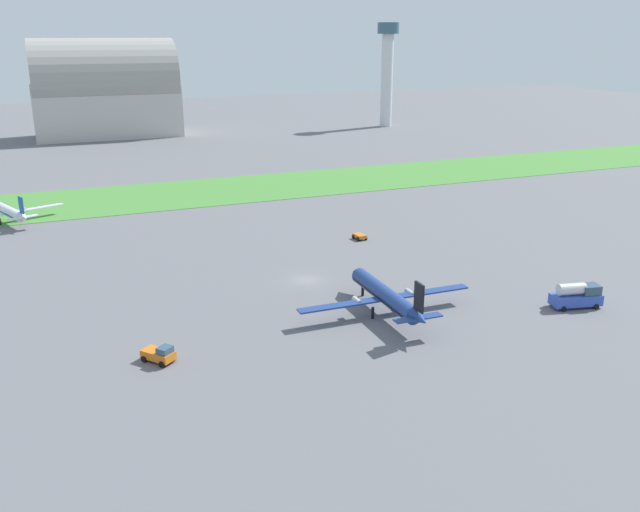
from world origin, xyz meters
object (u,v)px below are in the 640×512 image
object	(u,v)px
pushback_tug_midfield	(159,354)
baggage_cart_by_runway	(360,236)
airplane_foreground_turboprop	(386,295)
control_tower	(387,66)
fuel_truck_near_gate	(577,295)
airplane_taxiing_turboprop	(8,211)

from	to	relation	value
pushback_tug_midfield	baggage_cart_by_runway	bearing A→B (deg)	91.13
airplane_foreground_turboprop	control_tower	distance (m)	185.99
fuel_truck_near_gate	control_tower	xyz separation A→B (m)	(62.21, 170.92, 20.69)
airplane_taxiing_turboprop	baggage_cart_by_runway	distance (m)	66.16
baggage_cart_by_runway	control_tower	distance (m)	153.92
airplane_foreground_turboprop	pushback_tug_midfield	distance (m)	28.83
baggage_cart_by_runway	fuel_truck_near_gate	bearing A→B (deg)	-166.47
airplane_foreground_turboprop	control_tower	bearing A→B (deg)	-26.92
airplane_foreground_turboprop	baggage_cart_by_runway	xyz separation A→B (m)	(11.27, 30.93, -2.00)
airplane_taxiing_turboprop	baggage_cart_by_runway	xyz separation A→B (m)	(56.19, -34.89, -1.72)
baggage_cart_by_runway	control_tower	world-z (taller)	control_tower
airplane_foreground_turboprop	fuel_truck_near_gate	xyz separation A→B (m)	(24.04, -7.33, -0.98)
baggage_cart_by_runway	airplane_taxiing_turboprop	bearing A→B (deg)	53.24
pushback_tug_midfield	control_tower	bearing A→B (deg)	106.70
baggage_cart_by_runway	pushback_tug_midfield	bearing A→B (deg)	124.78
fuel_truck_near_gate	control_tower	distance (m)	183.07
baggage_cart_by_runway	airplane_foreground_turboprop	bearing A→B (deg)	155.05
airplane_foreground_turboprop	airplane_taxiing_turboprop	xyz separation A→B (m)	(-44.91, 65.82, -0.28)
fuel_truck_near_gate	pushback_tug_midfield	distance (m)	52.98
airplane_foreground_turboprop	control_tower	world-z (taller)	control_tower
airplane_taxiing_turboprop	control_tower	bearing A→B (deg)	-74.32
airplane_taxiing_turboprop	control_tower	distance (m)	164.81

